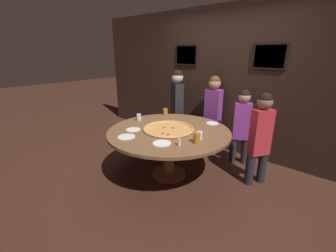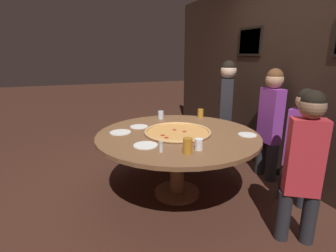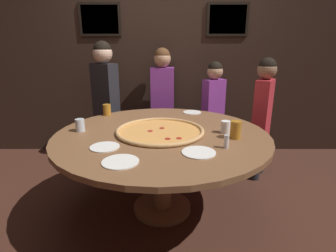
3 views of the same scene
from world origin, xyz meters
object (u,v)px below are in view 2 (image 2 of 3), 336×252
dining_table (178,143)px  white_plate_left_side (146,145)px  drink_cup_far_left (199,144)px  white_plate_far_back (139,127)px  diner_side_left (304,161)px  drink_cup_beside_pizza (188,146)px  diner_far_right (226,106)px  drink_cup_near_left (201,113)px  diner_side_right (270,118)px  giant_pizza (178,132)px  condiment_shaker (161,147)px  diner_centre_back (300,142)px  white_plate_beside_cup (120,132)px  drink_cup_front_edge (161,115)px  white_plate_near_front (247,135)px

dining_table → white_plate_left_side: 0.52m
drink_cup_far_left → white_plate_far_back: drink_cup_far_left is taller
diner_side_left → white_plate_far_back: bearing=-23.7°
drink_cup_beside_pizza → diner_far_right: diner_far_right is taller
drink_cup_near_left → diner_side_right: size_ratio=0.08×
giant_pizza → white_plate_far_back: size_ratio=3.52×
condiment_shaker → white_plate_left_side: bearing=-156.7°
diner_centre_back → white_plate_beside_cup: bearing=34.0°
condiment_shaker → diner_far_right: size_ratio=0.06×
white_plate_left_side → condiment_shaker: bearing=23.3°
dining_table → diner_side_left: size_ratio=1.34×
dining_table → diner_centre_back: bearing=60.9°
drink_cup_beside_pizza → condiment_shaker: 0.24m
diner_side_left → diner_side_right: diner_side_right is taller
giant_pizza → diner_side_right: 1.26m
drink_cup_front_edge → white_plate_left_side: drink_cup_front_edge is taller
drink_cup_front_edge → white_plate_far_back: bearing=-52.0°
white_plate_far_back → diner_centre_back: (1.01, 1.44, -0.03)m
diner_centre_back → diner_side_left: 0.63m
white_plate_beside_cup → diner_side_left: 1.82m
condiment_shaker → diner_far_right: 1.82m
diner_centre_back → diner_side_right: diner_side_right is taller
white_plate_left_side → diner_centre_back: bearing=77.0°
drink_cup_near_left → white_plate_far_back: size_ratio=0.55×
white_plate_far_back → white_plate_near_front: same height
dining_table → white_plate_far_back: size_ratio=8.43×
white_plate_left_side → condiment_shaker: condiment_shaker is taller
drink_cup_far_left → white_plate_far_back: 0.99m
diner_centre_back → drink_cup_beside_pizza: bearing=59.3°
white_plate_near_front → diner_far_right: 1.09m
white_plate_left_side → diner_side_right: 1.73m
condiment_shaker → diner_centre_back: (0.15, 1.45, -0.07)m
dining_table → diner_side_right: bearing=90.9°
drink_cup_far_left → diner_side_right: (-0.55, 1.27, 0.01)m
white_plate_left_side → diner_side_right: (-0.28, 1.70, 0.06)m
drink_cup_far_left → diner_side_right: diner_side_right is taller
drink_cup_near_left → diner_centre_back: diner_centre_back is taller
drink_cup_far_left → drink_cup_front_edge: (-1.22, 0.05, 0.00)m
giant_pizza → drink_cup_beside_pizza: drink_cup_beside_pizza is taller
diner_side_right → white_plate_beside_cup: bearing=83.9°
dining_table → drink_cup_near_left: (-0.58, 0.57, 0.17)m
diner_side_right → drink_cup_front_edge: bearing=62.2°
drink_cup_beside_pizza → white_plate_far_back: bearing=-168.8°
giant_pizza → white_plate_near_front: giant_pizza is taller
diner_far_right → white_plate_far_back: bearing=136.0°
drink_cup_front_edge → white_plate_far_back: (0.29, -0.37, -0.05)m
drink_cup_near_left → diner_side_left: (1.66, 0.10, -0.05)m
white_plate_far_back → diner_far_right: bearing=102.3°
drink_cup_near_left → drink_cup_beside_pizza: size_ratio=0.83×
white_plate_near_front → white_plate_beside_cup: bearing=-113.8°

